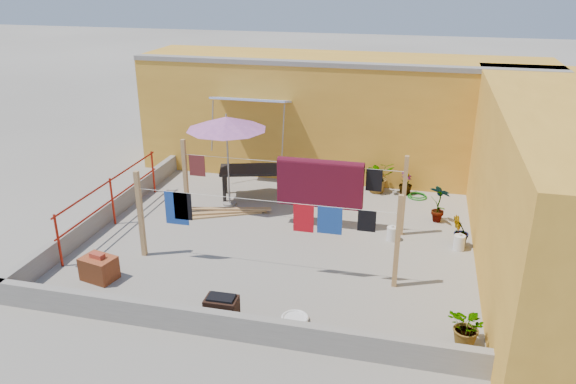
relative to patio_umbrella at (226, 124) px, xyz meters
The scene contains 21 objects.
ground 3.03m from the patio_umbrella, 41.19° to the right, with size 80.00×80.00×0.00m, color #9E998E.
wall_back 3.91m from the patio_umbrella, 55.91° to the left, with size 11.00×3.27×3.21m.
wall_right 7.05m from the patio_umbrella, 12.07° to the right, with size 2.40×9.00×3.20m, color gold.
parapet_front 5.63m from the patio_umbrella, 71.59° to the right, with size 8.30×0.16×0.44m, color gray.
parapet_left 3.35m from the patio_umbrella, 148.46° to the right, with size 0.16×7.30×0.44m, color gray.
red_railing 3.04m from the patio_umbrella, 142.36° to the right, with size 0.05×4.20×1.10m.
clothesline_rig 2.63m from the patio_umbrella, 21.82° to the right, with size 5.09×2.35×1.80m.
patio_umbrella is the anchor object (origin of this frame).
outdoor_table 1.53m from the patio_umbrella, 52.39° to the left, with size 1.83×1.28×0.78m.
brick_stack 4.49m from the patio_umbrella, 106.77° to the right, with size 0.70×0.57×0.53m.
lumber_pile 2.07m from the patio_umbrella, 77.46° to the right, with size 1.96×1.00×0.12m.
brazier 5.23m from the patio_umbrella, 72.17° to the right, with size 0.54×0.36×0.48m.
white_basin 5.50m from the patio_umbrella, 58.64° to the right, with size 0.46×0.46×0.08m.
water_jug_a 5.81m from the patio_umbrella, 11.72° to the right, with size 0.23×0.23×0.37m.
water_jug_b 4.54m from the patio_umbrella, 14.14° to the right, with size 0.22×0.22×0.35m.
green_hose 5.15m from the patio_umbrella, 19.49° to the left, with size 0.49×0.49×0.07m.
plant_back_a 4.19m from the patio_umbrella, 26.58° to the left, with size 0.77×0.66×0.85m, color #225A19.
plant_back_b 4.82m from the patio_umbrella, 22.59° to the left, with size 0.34×0.34×0.60m, color #225A19.
plant_right_a 5.21m from the patio_umbrella, ahead, with size 0.48×0.33×0.92m, color #225A19.
plant_right_b 5.73m from the patio_umbrella, 10.28° to the right, with size 0.38×0.31×0.69m, color #225A19.
plant_right_c 7.14m from the patio_umbrella, 39.10° to the right, with size 0.59×0.51×0.66m, color #225A19.
Camera 1 is at (2.73, -10.51, 5.43)m, focal length 35.00 mm.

